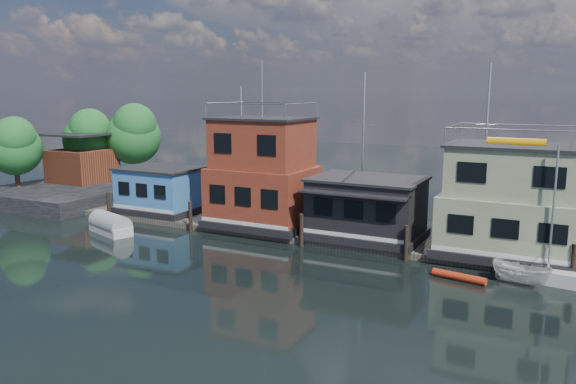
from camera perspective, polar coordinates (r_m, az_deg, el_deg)
The scene contains 13 objects.
ground at distance 27.72m, azimuth 0.51°, elevation -11.20°, with size 160.00×160.00×0.00m, color black.
dock at distance 38.23m, azimuth 8.64°, elevation -4.92°, with size 48.00×5.00×0.40m, color #595147.
houseboat_blue at distance 46.54m, azimuth -12.77°, elevation 0.20°, with size 6.40×4.90×3.66m.
houseboat_red at distance 40.84m, azimuth -2.58°, elevation 1.76°, with size 7.40×5.90×11.86m.
houseboat_dark at distance 37.85m, azimuth 8.00°, elevation -1.61°, with size 7.40×6.10×4.06m.
houseboat_green at distance 35.80m, azimuth 21.78°, elevation -1.09°, with size 8.40×5.90×7.03m.
pilings at distance 35.55m, azimuth 6.72°, elevation -4.54°, with size 42.28×0.28×2.20m.
background_masts at distance 41.87m, azimuth 17.68°, elevation 3.49°, with size 36.40×0.16×12.00m.
shore at distance 57.80m, azimuth -20.07°, elevation 3.16°, with size 12.40×15.72×8.24m.
tarp_runabout at distance 42.38m, azimuth -17.59°, elevation -3.24°, with size 4.20×2.74×1.59m.
day_sailer at distance 33.54m, azimuth 24.88°, elevation -7.55°, with size 4.85×2.11×7.41m.
motorboat at distance 32.42m, azimuth 22.58°, elevation -7.64°, with size 1.20×3.18×1.23m, color silver.
red_kayak at distance 32.08m, azimuth 16.97°, elevation -8.23°, with size 0.43×0.43×2.92m, color red.
Camera 1 is at (11.56, -23.05, 10.16)m, focal length 35.00 mm.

